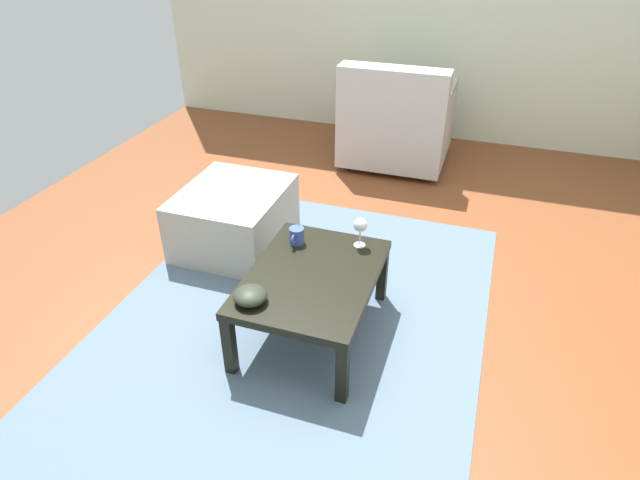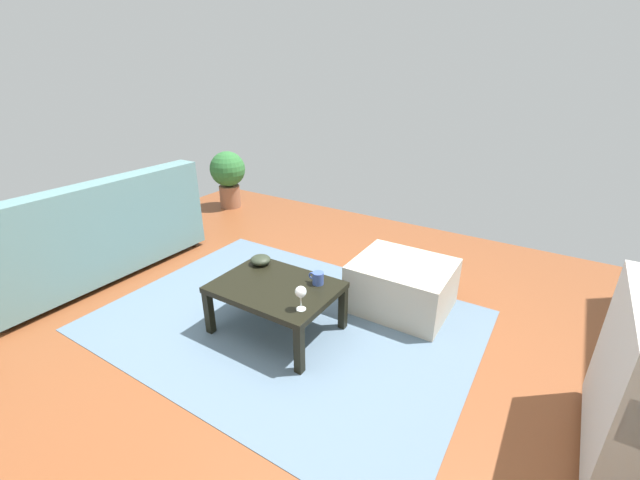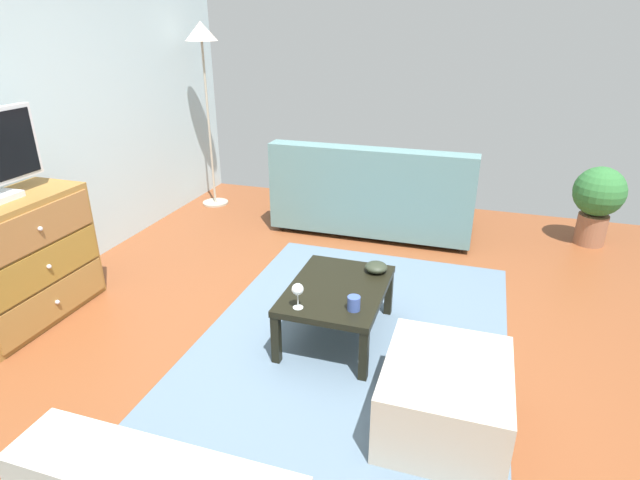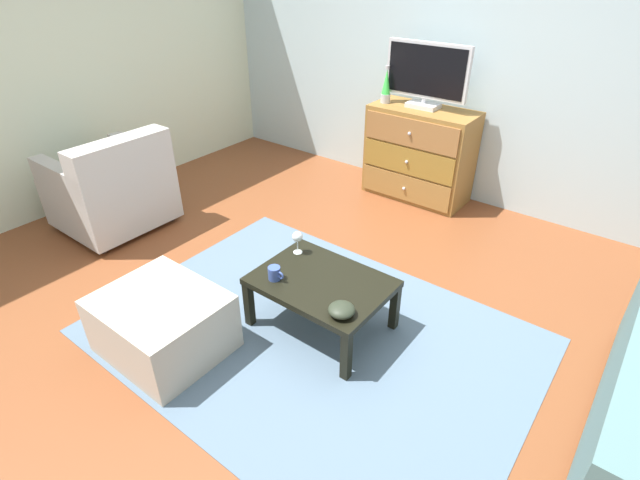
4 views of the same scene
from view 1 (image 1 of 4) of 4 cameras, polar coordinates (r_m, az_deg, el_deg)
The scene contains 8 objects.
ground_plane at distance 2.88m, azimuth 2.06°, elevation -8.08°, with size 5.98×5.06×0.05m, color brown.
area_rug at distance 2.77m, azimuth -3.16°, elevation -9.31°, with size 2.60×1.90×0.01m, color slate.
coffee_table at distance 2.55m, azimuth -0.84°, elevation -4.47°, with size 0.81×0.59×0.36m.
wine_glass at distance 2.68m, azimuth 4.34°, elevation 1.51°, with size 0.07×0.07×0.16m.
mug at distance 2.73m, azimuth -2.53°, elevation 0.46°, with size 0.11×0.08×0.08m.
bowl_decorative at distance 2.36m, azimuth -7.46°, elevation -5.91°, with size 0.15×0.15×0.07m, color #293023.
armchair at distance 4.42m, azimuth 8.27°, elevation 12.48°, with size 0.80×0.82×0.84m.
ottoman at distance 3.35m, azimuth -9.16°, elevation 2.34°, with size 0.70×0.60×0.38m, color #B1A899.
Camera 1 is at (2.10, 0.60, 1.85)m, focal length 29.94 mm.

